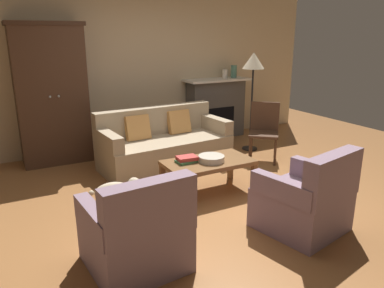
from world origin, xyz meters
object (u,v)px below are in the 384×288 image
Objects in this scene: armoire at (52,94)px; couch at (164,145)px; armchair_near_left at (137,234)px; coffee_table at (208,165)px; fruit_bowl at (211,159)px; mantel_vase_cream at (225,74)px; floor_lamp at (253,67)px; fireplace at (216,108)px; side_chair_wooden at (264,128)px; mantel_vase_jade at (234,71)px; book_stack at (187,159)px; armchair_near_right at (306,201)px; dog at (116,192)px.

armoire is 1.85m from couch.
armchair_near_left is (-1.25, -2.25, -0.00)m from couch.
coffee_table is (1.46, -2.16, -0.69)m from armoire.
armchair_near_left reaches higher than fruit_bowl.
mantel_vase_cream is 0.10× the size of floor_lamp.
fireplace is 1.52m from side_chair_wooden.
mantel_vase_cream is at bearing -5.69° from fireplace.
coffee_table is at bearing -86.01° from couch.
armoire is at bearing 144.33° from couch.
armoire reaches higher than mantel_vase_cream.
fireplace is 0.77m from mantel_vase_jade.
book_stack is 0.29× the size of armchair_near_right.
armoire reaches higher than book_stack.
mantel_vase_jade is (0.20, 0.00, 0.03)m from mantel_vase_cream.
fireplace is 2.70m from coffee_table.
floor_lamp is at bearing 75.82° from side_chair_wooden.
armchair_near_right is (0.38, -1.27, -0.05)m from coffee_table.
dog is at bearing -82.56° from armoire.
fireplace is 3.69m from armchair_near_right.
armchair_near_right is at bearing -6.33° from armchair_near_left.
fruit_bowl is (-1.47, -2.28, -0.11)m from fireplace.
book_stack is at bearing 115.54° from armchair_near_right.
armoire reaches higher than fireplace.
book_stack is at bearing -60.09° from armoire.
couch reaches higher than coffee_table.
book_stack reaches higher than dog.
couch is at bearing -151.64° from mantel_vase_jade.
armchair_near_left is 1.72m from armchair_near_right.
couch reaches higher than fruit_bowl.
fireplace reaches higher than dog.
book_stack is at bearing -159.30° from side_chair_wooden.
fireplace reaches higher than armchair_near_right.
side_chair_wooden is at bearing -91.74° from fireplace.
floor_lamp is 2.87× the size of dog.
mantel_vase_jade is 1.72m from side_chair_wooden.
armchair_near_left reaches higher than couch.
dog is (-2.75, -1.23, -1.17)m from floor_lamp.
armoire is at bearing -178.97° from mantel_vase_jade.
coffee_table is at bearing -123.55° from fireplace.
armchair_near_right is (-1.29, -3.49, -0.89)m from mantel_vase_cream.
armchair_near_right is at bearing -73.31° from coffee_table.
coffee_table is 1.22× the size of side_chair_wooden.
armoire is 2.31× the size of armchair_near_right.
coffee_table is at bearing -126.85° from mantel_vase_cream.
dog is (-1.56, 1.28, -0.07)m from armchair_near_right.
coffee_table is 1.33m from armchair_near_right.
coffee_table is at bearing -0.47° from dog.
book_stack is 3.12m from mantel_vase_jade.
armchair_near_left is (-1.33, -1.08, -0.05)m from coffee_table.
couch is 2.19× the size of side_chair_wooden.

